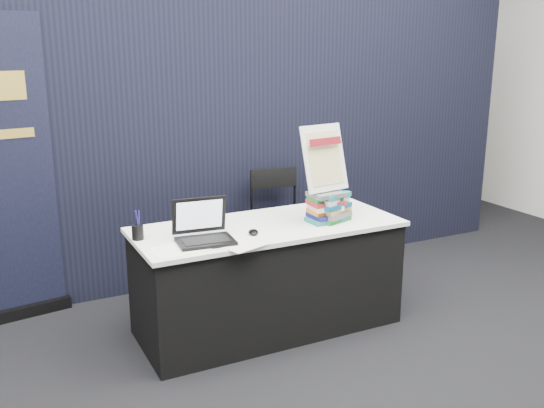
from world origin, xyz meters
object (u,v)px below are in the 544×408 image
Objects in this scene: laptop at (203,232)px; book_stack_short at (331,207)px; stacking_chair at (283,222)px; info_sign at (324,159)px; display_table at (268,277)px; book_stack_tall at (326,206)px.

laptop reaches higher than book_stack_short.
book_stack_short reaches higher than stacking_chair.
stacking_chair is at bearing 74.44° from info_sign.
info_sign is 1.02m from stacking_chair.
info_sign is (-0.04, 0.04, 0.33)m from book_stack_short.
display_table is 6.49× the size of book_stack_short.
book_stack_short is at bearing -47.97° from info_sign.
display_table is 0.62m from book_stack_tall.
book_stack_tall reaches higher than book_stack_short.
laptop is 0.79× the size of info_sign.
stacking_chair is (0.05, 0.80, -0.33)m from book_stack_short.
display_table is at bearing 165.59° from book_stack_short.
laptop reaches higher than book_stack_tall.
laptop reaches higher than display_table.
book_stack_tall is at bearing -98.84° from info_sign.
stacking_chair is (0.48, 0.69, 0.14)m from display_table.
book_stack_short is 0.87m from stacking_chair.
book_stack_tall is 0.04m from book_stack_short.
stacking_chair is at bearing 45.97° from laptop.
stacking_chair reaches higher than display_table.
info_sign is at bearing -11.00° from display_table.
book_stack_short is 0.60× the size of info_sign.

